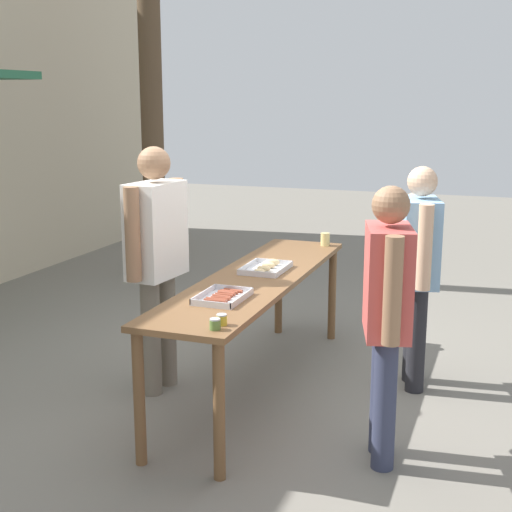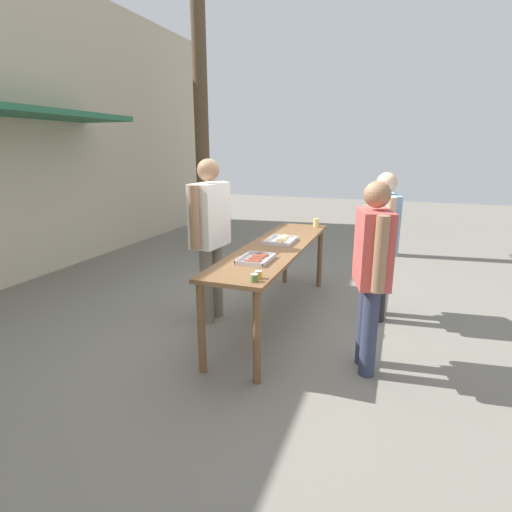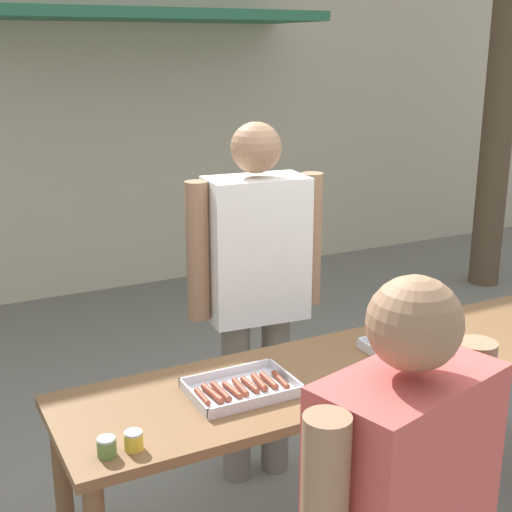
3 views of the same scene
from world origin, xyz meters
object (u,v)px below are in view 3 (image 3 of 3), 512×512
(food_tray_buns, at_px, (419,346))
(person_server_behind_table, at_px, (256,277))
(food_tray_sausages, at_px, (241,389))
(condiment_jar_mustard, at_px, (107,447))
(condiment_jar_ketchup, at_px, (134,441))

(food_tray_buns, bearing_deg, person_server_behind_table, 122.46)
(food_tray_sausages, relative_size, person_server_behind_table, 0.22)
(person_server_behind_table, bearing_deg, condiment_jar_mustard, -133.04)
(condiment_jar_mustard, xyz_separation_m, condiment_jar_ketchup, (0.09, -0.00, 0.00))
(condiment_jar_mustard, height_order, person_server_behind_table, person_server_behind_table)
(food_tray_sausages, bearing_deg, condiment_jar_mustard, -161.18)
(person_server_behind_table, bearing_deg, condiment_jar_ketchup, -130.27)
(food_tray_buns, bearing_deg, condiment_jar_mustard, -172.31)
(food_tray_buns, xyz_separation_m, condiment_jar_mustard, (-1.45, -0.20, 0.01))
(food_tray_buns, bearing_deg, food_tray_sausages, 179.79)
(person_server_behind_table, bearing_deg, food_tray_buns, -52.24)
(food_tray_sausages, height_order, condiment_jar_mustard, condiment_jar_mustard)
(condiment_jar_ketchup, xyz_separation_m, person_server_behind_table, (0.92, 0.90, 0.17))
(food_tray_buns, distance_m, person_server_behind_table, 0.85)
(food_tray_buns, distance_m, condiment_jar_mustard, 1.46)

